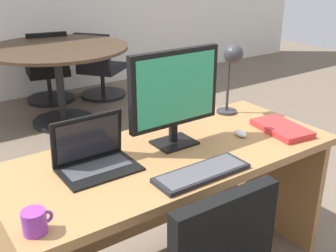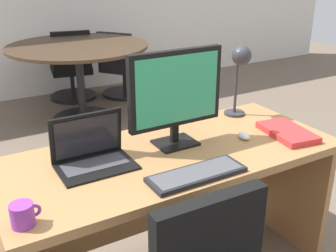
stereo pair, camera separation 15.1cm
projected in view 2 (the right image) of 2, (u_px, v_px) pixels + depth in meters
The scene contains 12 objects.
ground at pixel (81, 165), 3.43m from camera, with size 12.00×12.00×0.00m, color #6B5B4C.
desk at pixel (167, 186), 2.06m from camera, with size 1.63×0.71×0.76m.
monitor at pixel (176, 92), 1.92m from camera, with size 0.49×0.16×0.47m.
laptop at pixel (91, 149), 1.82m from camera, with size 0.33×0.23×0.22m.
keyboard at pixel (197, 174), 1.72m from camera, with size 0.43×0.15×0.02m.
mouse at pixel (244, 136), 2.07m from camera, with size 0.04×0.08×0.03m.
desk_lamp at pixel (240, 65), 2.28m from camera, with size 0.12×0.14×0.41m.
book at pixel (287, 132), 2.12m from camera, with size 0.23×0.33×0.03m.
coffee_mug at pixel (23, 215), 1.39m from camera, with size 0.11×0.08×0.08m.
meeting_table at pixel (79, 64), 4.17m from camera, with size 1.41×1.41×0.81m.
meeting_chair_near at pixel (122, 71), 5.04m from camera, with size 0.65×0.65×0.81m.
meeting_chair_far at pixel (72, 73), 4.92m from camera, with size 0.56×0.56×0.85m.
Camera 2 is at (-0.89, -1.51, 1.61)m, focal length 43.73 mm.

